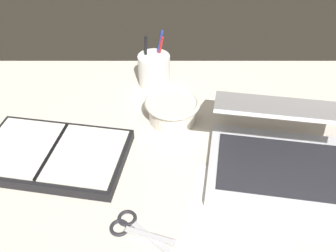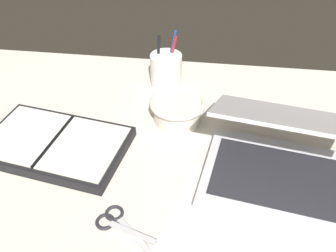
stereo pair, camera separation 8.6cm
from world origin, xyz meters
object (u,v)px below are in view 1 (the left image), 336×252
at_px(scissors, 129,226).
at_px(planner, 53,155).
at_px(pen_cup, 153,70).
at_px(bowl, 172,109).
at_px(laptop, 286,147).

bearing_deg(scissors, planner, 165.57).
bearing_deg(pen_cup, bowl, -73.09).
xyz_separation_m(laptop, bowl, (-0.25, 0.16, -0.02)).
relative_size(planner, scissors, 2.84).
height_order(pen_cup, planner, pen_cup).
bearing_deg(laptop, planner, -172.51).
distance_m(laptop, pen_cup, 0.45).
height_order(laptop, scissors, laptop).
xyz_separation_m(laptop, planner, (-0.53, 0.02, -0.04)).
bearing_deg(laptop, pen_cup, 141.49).
height_order(bowl, pen_cup, pen_cup).
distance_m(bowl, planner, 0.32).
xyz_separation_m(pen_cup, scissors, (-0.03, -0.51, -0.04)).
distance_m(bowl, scissors, 0.35).
distance_m(bowl, pen_cup, 0.18).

